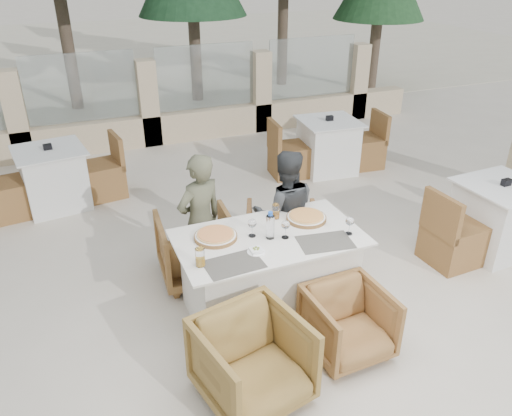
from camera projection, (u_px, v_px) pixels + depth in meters
name	position (u px, v px, depth m)	size (l,w,h in m)	color
ground	(260.00, 312.00, 4.57)	(80.00, 80.00, 0.00)	beige
sand_patch	(94.00, 52.00, 16.07)	(30.00, 16.00, 0.01)	beige
perimeter_wall_far	(148.00, 97.00, 8.14)	(10.00, 0.34, 1.60)	beige
dining_table	(269.00, 274.00, 4.44)	(1.60, 0.90, 0.77)	silver
placemat_near_left	(234.00, 264.00, 3.88)	(0.45, 0.30, 0.00)	#524E46
placemat_near_right	(325.00, 242.00, 4.18)	(0.45, 0.30, 0.00)	#555249
pizza_left	(216.00, 236.00, 4.23)	(0.37, 0.37, 0.05)	#CA441B
pizza_right	(306.00, 217.00, 4.52)	(0.36, 0.36, 0.05)	#D05F1C
water_bottle	(270.00, 225.00, 4.18)	(0.07, 0.07, 0.25)	#AFCCE6
wine_glass_centre	(252.00, 227.00, 4.23)	(0.08, 0.08, 0.18)	silver
wine_glass_near	(285.00, 228.00, 4.20)	(0.08, 0.08, 0.18)	white
wine_glass_corner	(349.00, 225.00, 4.26)	(0.08, 0.08, 0.18)	silver
beer_glass_left	(200.00, 257.00, 3.84)	(0.08, 0.08, 0.15)	gold
beer_glass_right	(276.00, 211.00, 4.52)	(0.07, 0.07, 0.14)	orange
olive_dish	(256.00, 250.00, 4.03)	(0.11, 0.11, 0.04)	white
armchair_far_left	(196.00, 247.00, 4.93)	(0.71, 0.74, 0.67)	olive
armchair_far_right	(281.00, 240.00, 5.06)	(0.71, 0.73, 0.66)	#9A6638
armchair_near_left	(253.00, 362.00, 3.56)	(0.71, 0.73, 0.67)	olive
armchair_near_right	(348.00, 323.00, 4.00)	(0.61, 0.63, 0.58)	olive
diner_left	(200.00, 221.00, 4.70)	(0.49, 0.32, 1.35)	#51523B
diner_right	(285.00, 214.00, 4.87)	(0.64, 0.50, 1.31)	#333537
bg_table_a	(54.00, 178.00, 6.29)	(1.64, 0.82, 0.77)	silver
bg_table_b	(328.00, 146.00, 7.32)	(1.64, 0.82, 0.77)	white
bg_table_c	(497.00, 218.00, 5.36)	(1.64, 0.82, 0.77)	silver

